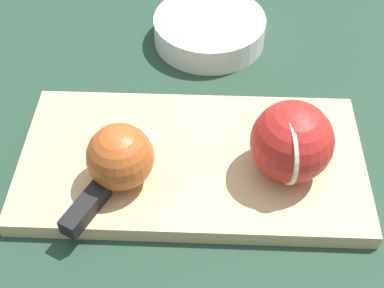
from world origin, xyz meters
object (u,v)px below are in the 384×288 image
at_px(apple_half_left, 291,142).
at_px(bowl, 209,28).
at_px(knife, 94,199).
at_px(apple_half_right, 120,157).

xyz_separation_m(apple_half_left, bowl, (0.14, -0.23, -0.04)).
relative_size(apple_half_left, bowl, 0.55).
distance_m(apple_half_left, knife, 0.21).
bearing_deg(apple_half_left, apple_half_right, -5.31).
relative_size(apple_half_right, bowl, 0.45).
xyz_separation_m(apple_half_left, knife, (0.19, 0.09, -0.04)).
height_order(apple_half_left, bowl, apple_half_left).
bearing_deg(apple_half_left, knife, 3.31).
distance_m(knife, bowl, 0.33).
bearing_deg(bowl, knife, 81.32).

